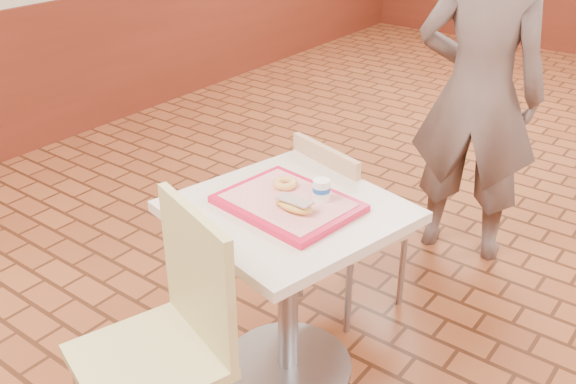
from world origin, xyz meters
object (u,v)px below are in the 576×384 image
Objects in this scene: main_table at (288,265)px; serving_tray at (288,203)px; paper_cup at (321,190)px; ring_donut at (285,183)px; long_john_donut at (294,205)px; customer at (478,94)px; chair_main_front at (169,333)px; chair_main_back at (342,219)px.

main_table is 0.27m from serving_tray.
serving_tray is at bearing -143.20° from paper_cup.
serving_tray is 5.07× the size of ring_donut.
main_table is at bearing 142.06° from long_john_donut.
customer is (0.16, 1.32, 0.35)m from main_table.
chair_main_back is at bearing 108.45° from chair_main_front.
long_john_donut is at bearing -37.94° from serving_tray.
customer reaches higher than main_table.
main_table is at bearing 69.25° from customer.
customer is at bearing 83.25° from main_table.
chair_main_back is 0.58m from serving_tray.
ring_donut is at bearing 133.48° from main_table.
ring_donut is at bearing 133.48° from serving_tray.
customer is 18.83× the size of ring_donut.
customer is 1.38m from long_john_donut.
customer is 11.46× the size of long_john_donut.
ring_donut is at bearing 179.08° from paper_cup.
chair_main_back is 0.58m from paper_cup.
paper_cup is at bearing 73.19° from customer.
chair_main_front is at bearing -89.45° from ring_donut.
chair_main_front is 1.04m from chair_main_back.
chair_main_front is 0.55× the size of customer.
chair_main_front is (-0.06, -0.55, 0.01)m from main_table.
chair_main_back is 0.96m from customer.
long_john_donut is at bearing -37.94° from main_table.
main_table is 0.34m from paper_cup.
chair_main_back is 10.69× the size of paper_cup.
chair_main_back is at bearing 60.94° from customer.
chair_main_back is (-0.07, 0.48, -0.05)m from main_table.
chair_main_back is 0.53m from ring_donut.
main_table is 0.31m from long_john_donut.
customer reaches higher than serving_tray.
chair_main_front is 11.95× the size of paper_cup.
main_table is 1.38m from customer.
serving_tray is at bearing -46.52° from ring_donut.
customer reaches higher than chair_main_front.
paper_cup is at bearing 75.81° from long_john_donut.
long_john_donut is at bearing -42.70° from ring_donut.
customer is 21.85× the size of paper_cup.
long_john_donut is (-0.09, -1.37, -0.04)m from customer.
long_john_donut is (0.06, -0.05, 0.30)m from main_table.
chair_main_front reaches higher than long_john_donut.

